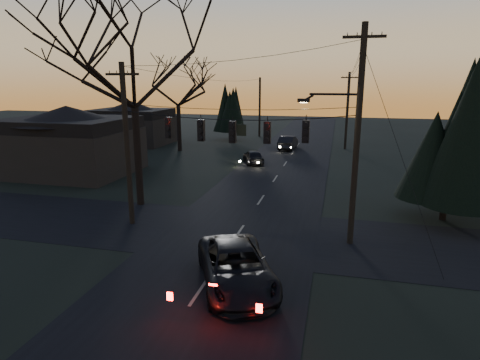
% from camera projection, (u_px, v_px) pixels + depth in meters
% --- Properties ---
extents(main_road, '(8.00, 120.00, 0.02)m').
position_uv_depth(main_road, '(271.00, 185.00, 29.94)').
color(main_road, black).
rests_on(main_road, ground).
extents(cross_road, '(60.00, 7.00, 0.02)m').
position_uv_depth(cross_road, '(239.00, 233.00, 20.52)').
color(cross_road, black).
rests_on(cross_road, ground).
extents(utility_pole_right, '(5.00, 0.30, 10.00)m').
position_uv_depth(utility_pole_right, '(350.00, 243.00, 19.24)').
color(utility_pole_right, black).
rests_on(utility_pole_right, ground).
extents(utility_pole_left, '(1.80, 0.30, 8.50)m').
position_uv_depth(utility_pole_left, '(132.00, 223.00, 21.91)').
color(utility_pole_left, black).
rests_on(utility_pole_left, ground).
extents(utility_pole_far_r, '(1.80, 0.30, 8.50)m').
position_uv_depth(utility_pole_far_r, '(345.00, 149.00, 45.63)').
color(utility_pole_far_r, black).
rests_on(utility_pole_far_r, ground).
extents(utility_pole_far_l, '(0.30, 0.30, 8.00)m').
position_uv_depth(utility_pole_far_l, '(259.00, 136.00, 55.83)').
color(utility_pole_far_l, black).
rests_on(utility_pole_far_l, ground).
extents(span_signal_assembly, '(11.50, 0.44, 1.58)m').
position_uv_depth(span_signal_assembly, '(234.00, 131.00, 19.31)').
color(span_signal_assembly, black).
rests_on(span_signal_assembly, ground).
extents(bare_tree_left, '(9.98, 9.98, 12.03)m').
position_uv_depth(bare_tree_left, '(132.00, 66.00, 23.27)').
color(bare_tree_left, black).
rests_on(bare_tree_left, ground).
extents(evergreen_right, '(4.13, 4.13, 8.76)m').
position_uv_depth(evergreen_right, '(454.00, 131.00, 21.30)').
color(evergreen_right, black).
rests_on(evergreen_right, ground).
extents(bare_tree_dist, '(7.73, 7.73, 9.93)m').
position_uv_depth(bare_tree_dist, '(178.00, 87.00, 42.83)').
color(bare_tree_dist, black).
rests_on(bare_tree_dist, ground).
extents(evergreen_dist, '(3.40, 3.40, 6.49)m').
position_uv_depth(evergreen_dist, '(231.00, 110.00, 51.71)').
color(evergreen_dist, black).
rests_on(evergreen_dist, ground).
extents(house_left_near, '(10.00, 8.00, 5.60)m').
position_uv_depth(house_left_near, '(69.00, 140.00, 33.20)').
color(house_left_near, black).
rests_on(house_left_near, ground).
extents(house_left_far, '(9.00, 7.00, 5.20)m').
position_uv_depth(house_left_far, '(132.00, 122.00, 49.02)').
color(house_left_far, black).
rests_on(house_left_far, ground).
extents(suv_near, '(4.52, 6.00, 1.51)m').
position_uv_depth(suv_near, '(236.00, 267.00, 15.09)').
color(suv_near, black).
rests_on(suv_near, ground).
extents(sedan_oncoming_a, '(2.90, 4.12, 1.30)m').
position_uv_depth(sedan_oncoming_a, '(253.00, 157.00, 37.50)').
color(sedan_oncoming_a, black).
rests_on(sedan_oncoming_a, ground).
extents(sedan_oncoming_b, '(1.87, 4.67, 1.51)m').
position_uv_depth(sedan_oncoming_b, '(288.00, 143.00, 45.39)').
color(sedan_oncoming_b, black).
rests_on(sedan_oncoming_b, ground).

